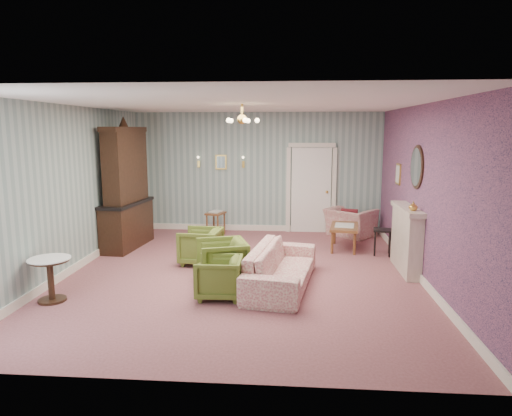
# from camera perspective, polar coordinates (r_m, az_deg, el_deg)

# --- Properties ---
(floor) EXTENTS (7.00, 7.00, 0.00)m
(floor) POSITION_cam_1_polar(r_m,az_deg,el_deg) (8.08, -1.65, -8.18)
(floor) COLOR #95565B
(floor) RESTS_ON ground
(ceiling) EXTENTS (7.00, 7.00, 0.00)m
(ceiling) POSITION_cam_1_polar(r_m,az_deg,el_deg) (7.70, -1.76, 12.83)
(ceiling) COLOR white
(ceiling) RESTS_ON ground
(wall_back) EXTENTS (6.00, 0.00, 6.00)m
(wall_back) POSITION_cam_1_polar(r_m,az_deg,el_deg) (11.22, 0.22, 4.44)
(wall_back) COLOR gray
(wall_back) RESTS_ON ground
(wall_front) EXTENTS (6.00, 0.00, 6.00)m
(wall_front) POSITION_cam_1_polar(r_m,az_deg,el_deg) (4.35, -6.69, -4.07)
(wall_front) COLOR gray
(wall_front) RESTS_ON ground
(wall_left) EXTENTS (0.00, 7.00, 7.00)m
(wall_left) POSITION_cam_1_polar(r_m,az_deg,el_deg) (8.61, -21.99, 2.13)
(wall_left) COLOR gray
(wall_left) RESTS_ON ground
(wall_right) EXTENTS (0.00, 7.00, 7.00)m
(wall_right) POSITION_cam_1_polar(r_m,az_deg,el_deg) (8.01, 20.17, 1.72)
(wall_right) COLOR gray
(wall_right) RESTS_ON ground
(wall_right_floral) EXTENTS (0.00, 7.00, 7.00)m
(wall_right_floral) POSITION_cam_1_polar(r_m,az_deg,el_deg) (8.00, 20.06, 1.72)
(wall_right_floral) COLOR #BE5F81
(wall_right_floral) RESTS_ON ground
(door) EXTENTS (1.12, 0.12, 2.16)m
(door) POSITION_cam_1_polar(r_m,az_deg,el_deg) (11.20, 6.86, 2.46)
(door) COLOR white
(door) RESTS_ON floor
(olive_chair_a) EXTENTS (0.63, 0.68, 0.68)m
(olive_chair_a) POSITION_cam_1_polar(r_m,az_deg,el_deg) (6.92, -4.65, -8.36)
(olive_chair_a) COLOR #5B6C26
(olive_chair_a) RESTS_ON floor
(olive_chair_b) EXTENTS (0.92, 0.95, 0.79)m
(olive_chair_b) POSITION_cam_1_polar(r_m,az_deg,el_deg) (7.55, -4.27, -6.36)
(olive_chair_b) COLOR #5B6C26
(olive_chair_b) RESTS_ON floor
(olive_chair_c) EXTENTS (0.74, 0.78, 0.74)m
(olive_chair_c) POSITION_cam_1_polar(r_m,az_deg,el_deg) (8.64, -6.90, -4.50)
(olive_chair_c) COLOR #5B6C26
(olive_chair_c) RESTS_ON floor
(sofa_chintz) EXTENTS (0.98, 2.28, 0.86)m
(sofa_chintz) POSITION_cam_1_polar(r_m,az_deg,el_deg) (7.36, 3.17, -6.46)
(sofa_chintz) COLOR #A84350
(sofa_chintz) RESTS_ON floor
(wingback_chair) EXTENTS (1.19, 1.15, 0.88)m
(wingback_chair) POSITION_cam_1_polar(r_m,az_deg,el_deg) (10.99, 11.69, -1.19)
(wingback_chair) COLOR #A84350
(wingback_chair) RESTS_ON floor
(dresser) EXTENTS (0.71, 1.66, 2.69)m
(dresser) POSITION_cam_1_polar(r_m,az_deg,el_deg) (10.00, -15.93, 2.83)
(dresser) COLOR black
(dresser) RESTS_ON floor
(fireplace) EXTENTS (0.30, 1.40, 1.16)m
(fireplace) POSITION_cam_1_polar(r_m,az_deg,el_deg) (8.51, 18.20, -3.69)
(fireplace) COLOR beige
(fireplace) RESTS_ON floor
(mantel_vase) EXTENTS (0.15, 0.15, 0.15)m
(mantel_vase) POSITION_cam_1_polar(r_m,az_deg,el_deg) (8.00, 18.97, 0.21)
(mantel_vase) COLOR gold
(mantel_vase) RESTS_ON fireplace
(oval_mirror) EXTENTS (0.04, 0.76, 0.84)m
(oval_mirror) POSITION_cam_1_polar(r_m,az_deg,el_deg) (8.34, 19.33, 4.83)
(oval_mirror) COLOR white
(oval_mirror) RESTS_ON wall_right
(framed_print) EXTENTS (0.04, 0.34, 0.42)m
(framed_print) POSITION_cam_1_polar(r_m,az_deg,el_deg) (9.67, 17.29, 4.05)
(framed_print) COLOR gold
(framed_print) RESTS_ON wall_right
(coffee_table) EXTENTS (0.69, 1.07, 0.51)m
(coffee_table) POSITION_cam_1_polar(r_m,az_deg,el_deg) (9.81, 10.90, -3.58)
(coffee_table) COLOR brown
(coffee_table) RESTS_ON floor
(side_table_black) EXTENTS (0.41, 0.41, 0.53)m
(side_table_black) POSITION_cam_1_polar(r_m,az_deg,el_deg) (9.51, 15.43, -4.12)
(side_table_black) COLOR black
(side_table_black) RESTS_ON floor
(pedestal_table) EXTENTS (0.67, 0.67, 0.65)m
(pedestal_table) POSITION_cam_1_polar(r_m,az_deg,el_deg) (7.38, -24.17, -8.13)
(pedestal_table) COLOR black
(pedestal_table) RESTS_ON floor
(nesting_table) EXTENTS (0.48, 0.55, 0.60)m
(nesting_table) POSITION_cam_1_polar(r_m,az_deg,el_deg) (10.90, -5.03, -1.85)
(nesting_table) COLOR brown
(nesting_table) RESTS_ON floor
(gilt_mirror_back) EXTENTS (0.28, 0.06, 0.36)m
(gilt_mirror_back) POSITION_cam_1_polar(r_m,az_deg,el_deg) (11.26, -4.38, 5.71)
(gilt_mirror_back) COLOR gold
(gilt_mirror_back) RESTS_ON wall_back
(sconce_left) EXTENTS (0.16, 0.12, 0.30)m
(sconce_left) POSITION_cam_1_polar(r_m,az_deg,el_deg) (11.34, -7.16, 5.69)
(sconce_left) COLOR gold
(sconce_left) RESTS_ON wall_back
(sconce_right) EXTENTS (0.16, 0.12, 0.30)m
(sconce_right) POSITION_cam_1_polar(r_m,az_deg,el_deg) (11.17, -1.60, 5.70)
(sconce_right) COLOR gold
(sconce_right) RESTS_ON wall_back
(chandelier) EXTENTS (0.56, 0.56, 0.36)m
(chandelier) POSITION_cam_1_polar(r_m,az_deg,el_deg) (7.69, -1.75, 10.82)
(chandelier) COLOR gold
(chandelier) RESTS_ON ceiling
(burgundy_cushion) EXTENTS (0.41, 0.28, 0.39)m
(burgundy_cushion) POSITION_cam_1_polar(r_m,az_deg,el_deg) (10.83, 11.53, -1.13)
(burgundy_cushion) COLOR maroon
(burgundy_cushion) RESTS_ON wingback_chair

